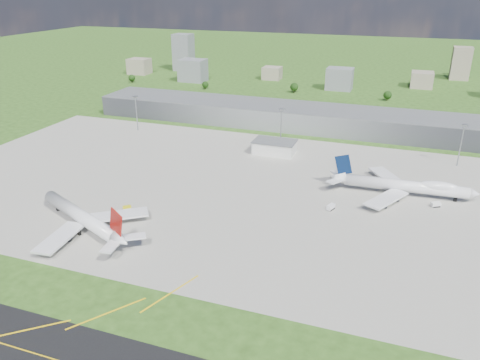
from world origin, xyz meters
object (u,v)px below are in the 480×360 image
(tug_yellow, at_px, (127,208))
(van_white_near, at_px, (331,207))
(airliner_red_twin, at_px, (84,218))
(van_white_far, at_px, (436,205))
(airliner_blue_quad, at_px, (405,186))

(tug_yellow, bearing_deg, van_white_near, -23.63)
(airliner_red_twin, xyz_separation_m, van_white_far, (149.49, 76.38, -3.99))
(tug_yellow, distance_m, van_white_far, 151.69)
(van_white_near, bearing_deg, van_white_far, -47.06)
(airliner_red_twin, bearing_deg, airliner_blue_quad, -123.01)
(airliner_red_twin, height_order, tug_yellow, airliner_red_twin)
(tug_yellow, height_order, van_white_far, van_white_far)
(tug_yellow, relative_size, van_white_far, 0.83)
(airliner_red_twin, xyz_separation_m, tug_yellow, (7.56, 22.87, -4.26))
(airliner_blue_quad, bearing_deg, tug_yellow, -155.93)
(van_white_near, xyz_separation_m, van_white_far, (48.28, 20.31, -0.04))
(airliner_red_twin, relative_size, airliner_blue_quad, 0.91)
(van_white_far, bearing_deg, airliner_red_twin, 175.31)
(airliner_blue_quad, relative_size, van_white_near, 13.39)
(airliner_red_twin, bearing_deg, van_white_far, -128.36)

